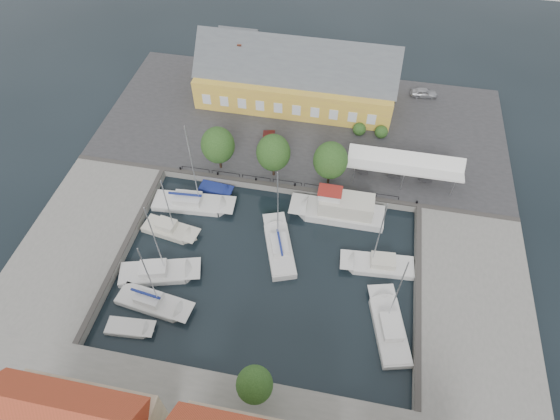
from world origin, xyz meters
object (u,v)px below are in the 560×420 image
at_px(west_boat_a, 192,204).
at_px(launch_sw, 130,328).
at_px(west_boat_b, 170,230).
at_px(west_boat_d, 153,303).
at_px(east_boat_b, 379,265).
at_px(west_boat_c, 158,273).
at_px(launch_nw, 216,189).
at_px(tent_canopy, 405,163).
at_px(warehouse, 292,78).
at_px(car_red, 269,143).
at_px(center_sailboat, 279,248).
at_px(trawler, 341,210).
at_px(car_silver, 424,93).
at_px(east_boat_c, 389,328).

distance_m(west_boat_a, launch_sw, 17.00).
bearing_deg(west_boat_b, west_boat_d, -80.75).
relative_size(east_boat_b, west_boat_c, 0.94).
bearing_deg(east_boat_b, launch_nw, 159.95).
distance_m(tent_canopy, launch_nw, 23.85).
relative_size(warehouse, west_boat_a, 2.15).
height_order(car_red, west_boat_a, west_boat_a).
relative_size(tent_canopy, center_sailboat, 1.14).
distance_m(tent_canopy, east_boat_b, 13.81).
relative_size(tent_canopy, west_boat_b, 1.46).
relative_size(warehouse, trawler, 2.47).
height_order(warehouse, center_sailboat, center_sailboat).
distance_m(east_boat_b, launch_sw, 27.20).
distance_m(trawler, launch_sw, 26.93).
relative_size(car_silver, west_boat_b, 0.41).
height_order(center_sailboat, trawler, center_sailboat).
height_order(warehouse, launch_nw, warehouse).
distance_m(car_silver, west_boat_c, 46.52).
height_order(car_silver, west_boat_a, west_boat_a).
relative_size(warehouse, tent_canopy, 2.04).
xyz_separation_m(east_boat_c, west_boat_d, (-24.34, -1.94, 0.01)).
distance_m(tent_canopy, center_sailboat, 18.89).
bearing_deg(center_sailboat, tent_canopy, 44.78).
xyz_separation_m(car_red, west_boat_a, (-7.39, -11.05, -1.50)).
height_order(trawler, east_boat_c, east_boat_c).
bearing_deg(west_boat_c, west_boat_d, -77.39).
bearing_deg(car_silver, warehouse, 97.00).
bearing_deg(car_silver, car_red, 122.27).
height_order(west_boat_b, launch_sw, west_boat_b).
distance_m(west_boat_b, launch_sw, 12.53).
bearing_deg(east_boat_b, car_silver, 81.45).
height_order(tent_canopy, east_boat_c, east_boat_c).
xyz_separation_m(west_boat_a, west_boat_c, (-0.54, -10.30, -0.01)).
bearing_deg(launch_sw, west_boat_d, 66.35).
bearing_deg(east_boat_b, center_sailboat, 179.27).
height_order(east_boat_b, east_boat_c, east_boat_c).
distance_m(center_sailboat, west_boat_c, 13.69).
relative_size(warehouse, launch_sw, 5.57).
distance_m(warehouse, car_red, 11.77).
height_order(west_boat_a, west_boat_d, west_boat_a).
distance_m(east_boat_b, west_boat_c, 24.37).
relative_size(east_boat_c, west_boat_b, 1.19).
height_order(warehouse, west_boat_c, west_boat_c).
bearing_deg(west_boat_b, launch_nw, 65.42).
relative_size(car_silver, center_sailboat, 0.32).
xyz_separation_m(warehouse, launch_nw, (-6.32, -19.42, -4.34)).
relative_size(car_silver, car_red, 0.84).
bearing_deg(west_boat_b, tent_canopy, 26.35).
bearing_deg(trawler, east_boat_c, -64.96).
bearing_deg(west_boat_c, warehouse, 74.64).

